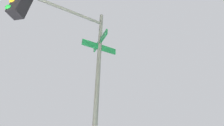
% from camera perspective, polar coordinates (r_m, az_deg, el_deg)
% --- Properties ---
extents(traffic_signal_near, '(2.44, 1.94, 5.49)m').
position_cam_1_polar(traffic_signal_near, '(3.71, -20.71, 8.57)').
color(traffic_signal_near, '#474C47').
rests_on(traffic_signal_near, ground_plane).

